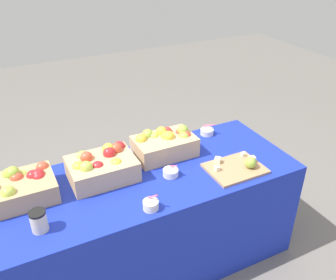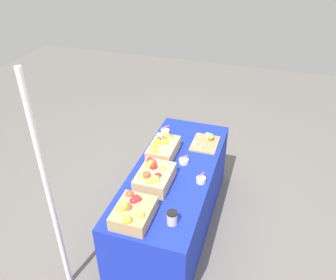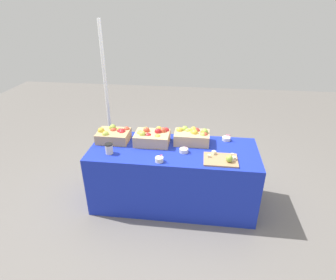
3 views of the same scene
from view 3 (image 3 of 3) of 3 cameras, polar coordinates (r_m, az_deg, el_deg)
The scene contains 11 objects.
ground_plane at distance 3.57m, azimuth 1.05°, elevation -12.23°, with size 10.00×10.00×0.00m, color slate.
table at distance 3.35m, azimuth 1.10°, elevation -7.34°, with size 1.90×0.76×0.74m, color #192DB7.
apple_crate_left at distance 3.37m, azimuth -11.02°, elevation 1.09°, with size 0.37×0.29×0.18m.
apple_crate_middle at distance 3.25m, azimuth -3.19°, elevation 0.66°, with size 0.40×0.29×0.19m.
apple_crate_right at distance 3.27m, azimuth 5.06°, elevation 0.79°, with size 0.40×0.25×0.18m.
cutting_board_front at distance 2.97m, azimuth 11.04°, elevation -3.88°, with size 0.35×0.27×0.09m.
sample_bowl_near at distance 3.08m, azimuth 3.26°, elevation -2.14°, with size 0.10×0.10×0.09m.
sample_bowl_mid at distance 2.90m, azimuth -1.79°, elevation -3.99°, with size 0.09×0.09×0.10m.
sample_bowl_far at distance 3.40m, azimuth 11.85°, elevation 0.27°, with size 0.10×0.10×0.09m.
coffee_cup at distance 3.10m, azimuth -11.95°, elevation -1.74°, with size 0.09×0.09×0.12m.
tent_pole at distance 3.86m, azimuth -12.32°, elevation 7.74°, with size 0.04×0.04×2.05m, color white.
Camera 3 is at (0.28, -2.75, 2.26)m, focal length 29.80 mm.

